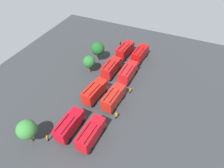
# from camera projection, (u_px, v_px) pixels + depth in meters

# --- Properties ---
(ground_plane) EXTENTS (65.34, 65.34, 0.00)m
(ground_plane) POSITION_uv_depth(u_px,v_px,m) (112.00, 88.00, 47.98)
(ground_plane) COLOR #2D3033
(fire_truck_0) EXTENTS (7.31, 3.03, 3.88)m
(fire_truck_0) POSITION_uv_depth(u_px,v_px,m) (91.00, 133.00, 36.11)
(fire_truck_0) COLOR red
(fire_truck_0) RESTS_ON ground
(fire_truck_1) EXTENTS (7.37, 3.20, 3.88)m
(fire_truck_1) POSITION_uv_depth(u_px,v_px,m) (114.00, 97.00, 42.78)
(fire_truck_1) COLOR red
(fire_truck_1) RESTS_ON ground
(fire_truck_2) EXTENTS (7.30, 3.01, 3.88)m
(fire_truck_2) POSITION_uv_depth(u_px,v_px,m) (128.00, 72.00, 49.14)
(fire_truck_2) COLOR red
(fire_truck_2) RESTS_ON ground
(fire_truck_3) EXTENTS (7.39, 3.28, 3.88)m
(fire_truck_3) POSITION_uv_depth(u_px,v_px,m) (140.00, 54.00, 55.15)
(fire_truck_3) COLOR red
(fire_truck_3) RESTS_ON ground
(fire_truck_4) EXTENTS (7.27, 2.93, 3.88)m
(fire_truck_4) POSITION_uv_depth(u_px,v_px,m) (70.00, 125.00, 37.51)
(fire_truck_4) COLOR red
(fire_truck_4) RESTS_ON ground
(fire_truck_5) EXTENTS (7.42, 3.37, 3.88)m
(fire_truck_5) POSITION_uv_depth(u_px,v_px,m) (95.00, 91.00, 44.14)
(fire_truck_5) COLOR red
(fire_truck_5) RESTS_ON ground
(fire_truck_6) EXTENTS (7.30, 3.01, 3.88)m
(fire_truck_6) POSITION_uv_depth(u_px,v_px,m) (111.00, 68.00, 50.47)
(fire_truck_6) COLOR red
(fire_truck_6) RESTS_ON ground
(fire_truck_7) EXTENTS (7.42, 3.37, 3.88)m
(fire_truck_7) POSITION_uv_depth(u_px,v_px,m) (125.00, 50.00, 56.57)
(fire_truck_7) COLOR red
(fire_truck_7) RESTS_ON ground
(firefighter_0) EXTENTS (0.45, 0.29, 1.61)m
(firefighter_0) POSITION_uv_depth(u_px,v_px,m) (48.00, 138.00, 36.81)
(firefighter_0) COLOR black
(firefighter_0) RESTS_ON ground
(firefighter_1) EXTENTS (0.45, 0.48, 1.78)m
(firefighter_1) POSITION_uv_depth(u_px,v_px,m) (116.00, 116.00, 40.56)
(firefighter_1) COLOR black
(firefighter_1) RESTS_ON ground
(firefighter_2) EXTENTS (0.48, 0.37, 1.60)m
(firefighter_2) POSITION_uv_depth(u_px,v_px,m) (120.00, 44.00, 61.34)
(firefighter_2) COLOR black
(firefighter_2) RESTS_ON ground
(firefighter_3) EXTENTS (0.46, 0.32, 1.62)m
(firefighter_3) POSITION_uv_depth(u_px,v_px,m) (130.00, 90.00, 46.11)
(firefighter_3) COLOR black
(firefighter_3) RESTS_ON ground
(tree_0) EXTENTS (3.66, 3.66, 5.67)m
(tree_0) POSITION_uv_depth(u_px,v_px,m) (27.00, 130.00, 34.77)
(tree_0) COLOR brown
(tree_0) RESTS_ON ground
(tree_1) EXTENTS (3.23, 3.23, 5.00)m
(tree_1) POSITION_uv_depth(u_px,v_px,m) (89.00, 62.00, 50.30)
(tree_1) COLOR brown
(tree_1) RESTS_ON ground
(tree_2) EXTENTS (3.74, 3.74, 5.80)m
(tree_2) POSITION_uv_depth(u_px,v_px,m) (98.00, 49.00, 53.80)
(tree_2) COLOR brown
(tree_2) RESTS_ON ground
(traffic_cone_0) EXTENTS (0.47, 0.47, 0.67)m
(traffic_cone_0) POSITION_uv_depth(u_px,v_px,m) (119.00, 53.00, 58.60)
(traffic_cone_0) COLOR #F2600C
(traffic_cone_0) RESTS_ON ground
(traffic_cone_1) EXTENTS (0.47, 0.47, 0.67)m
(traffic_cone_1) POSITION_uv_depth(u_px,v_px,m) (125.00, 69.00, 52.99)
(traffic_cone_1) COLOR #F2600C
(traffic_cone_1) RESTS_ON ground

